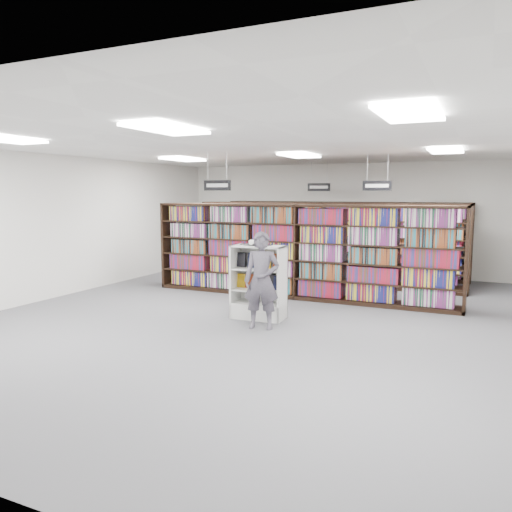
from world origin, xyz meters
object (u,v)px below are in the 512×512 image
at_px(bookshelf_row_near, 299,251).
at_px(endcap_display, 259,293).
at_px(open_book, 256,243).
at_px(shopper, 262,281).

height_order(bookshelf_row_near, endcap_display, bookshelf_row_near).
relative_size(bookshelf_row_near, endcap_display, 5.07).
xyz_separation_m(endcap_display, open_book, (-0.08, 0.02, 0.94)).
height_order(bookshelf_row_near, open_book, bookshelf_row_near).
bearing_deg(open_book, bookshelf_row_near, 99.58).
bearing_deg(open_book, shopper, -44.90).
xyz_separation_m(bookshelf_row_near, endcap_display, (-0.04, -2.05, -0.58)).
xyz_separation_m(bookshelf_row_near, open_book, (-0.12, -2.03, 0.36)).
height_order(endcap_display, shopper, shopper).
distance_m(bookshelf_row_near, shopper, 2.72).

